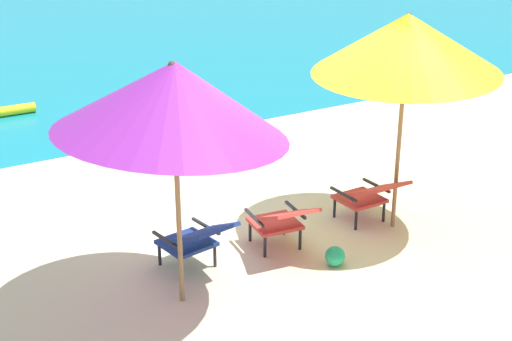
{
  "coord_description": "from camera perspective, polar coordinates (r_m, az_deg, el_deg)",
  "views": [
    {
      "loc": [
        -4.07,
        -6.34,
        3.85
      ],
      "look_at": [
        0.0,
        0.31,
        0.75
      ],
      "focal_mm": 49.98,
      "sensor_mm": 36.0,
      "label": 1
    }
  ],
  "objects": [
    {
      "name": "beach_umbrella_left",
      "position": [
        6.45,
        -6.63,
        5.75
      ],
      "size": [
        2.53,
        2.49,
        2.53
      ],
      "color": "olive",
      "rests_on": "ground_plane"
    },
    {
      "name": "ocean_band",
      "position": [
        20.08,
        -19.42,
        9.43
      ],
      "size": [
        40.0,
        18.0,
        0.01
      ],
      "primitive_type": "cube",
      "color": "teal",
      "rests_on": "ground_plane"
    },
    {
      "name": "lounge_chair_center",
      "position": [
        7.98,
        2.07,
        -3.94
      ],
      "size": [
        0.65,
        0.94,
        0.68
      ],
      "color": "red",
      "rests_on": "ground_plane"
    },
    {
      "name": "ground_plane",
      "position": [
        11.76,
        -9.42,
        2.27
      ],
      "size": [
        40.0,
        40.0,
        0.0
      ],
      "primitive_type": "plane",
      "color": "beige"
    },
    {
      "name": "beach_ball",
      "position": [
        7.87,
        6.35,
        -6.83
      ],
      "size": [
        0.22,
        0.22,
        0.22
      ],
      "primitive_type": "sphere",
      "color": "#1E9E60",
      "rests_on": "ground_plane"
    },
    {
      "name": "lounge_chair_right",
      "position": [
        8.72,
        9.06,
        -1.89
      ],
      "size": [
        0.55,
        0.88,
        0.68
      ],
      "color": "red",
      "rests_on": "ground_plane"
    },
    {
      "name": "lounge_chair_left",
      "position": [
        7.59,
        -4.85,
        -5.43
      ],
      "size": [
        0.66,
        0.94,
        0.68
      ],
      "color": "navy",
      "rests_on": "ground_plane"
    },
    {
      "name": "beach_umbrella_right",
      "position": [
        8.18,
        11.98,
        9.92
      ],
      "size": [
        2.93,
        2.91,
        2.65
      ],
      "color": "olive",
      "rests_on": "ground_plane"
    }
  ]
}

